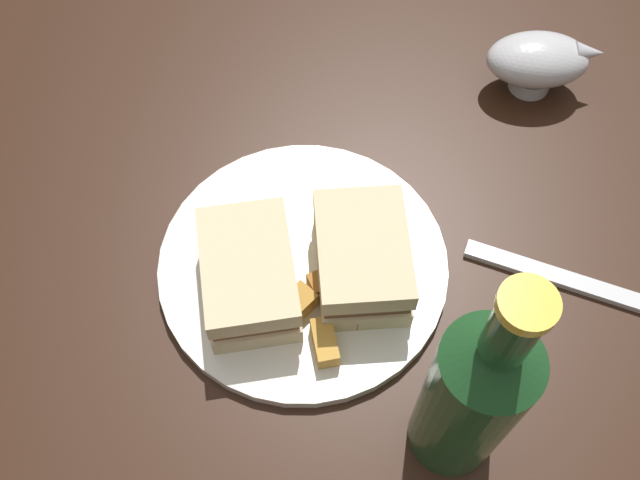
{
  "coord_description": "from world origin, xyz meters",
  "views": [
    {
      "loc": [
        -0.02,
        0.33,
        1.29
      ],
      "look_at": [
        0.01,
        0.01,
        0.73
      ],
      "focal_mm": 40.41,
      "sensor_mm": 36.0,
      "label": 1
    }
  ],
  "objects_px": {
    "sandwich_half_left": "(249,275)",
    "sandwich_half_right": "(362,258)",
    "gravy_boat": "(539,60)",
    "plate": "(303,265)",
    "cider_bottle": "(473,395)",
    "fork": "(562,278)"
  },
  "relations": [
    {
      "from": "sandwich_half_left",
      "to": "sandwich_half_right",
      "type": "height_order",
      "value": "sandwich_half_right"
    },
    {
      "from": "gravy_boat",
      "to": "fork",
      "type": "height_order",
      "value": "gravy_boat"
    },
    {
      "from": "sandwich_half_right",
      "to": "gravy_boat",
      "type": "bearing_deg",
      "value": -123.11
    },
    {
      "from": "fork",
      "to": "sandwich_half_right",
      "type": "bearing_deg",
      "value": -159.45
    },
    {
      "from": "sandwich_half_left",
      "to": "sandwich_half_right",
      "type": "xyz_separation_m",
      "value": [
        -0.1,
        -0.03,
        0.0
      ]
    },
    {
      "from": "plate",
      "to": "gravy_boat",
      "type": "xyz_separation_m",
      "value": [
        -0.22,
        -0.24,
        0.03
      ]
    },
    {
      "from": "sandwich_half_left",
      "to": "fork",
      "type": "distance_m",
      "value": 0.28
    },
    {
      "from": "sandwich_half_left",
      "to": "sandwich_half_right",
      "type": "relative_size",
      "value": 1.07
    },
    {
      "from": "cider_bottle",
      "to": "fork",
      "type": "height_order",
      "value": "cider_bottle"
    },
    {
      "from": "sandwich_half_right",
      "to": "cider_bottle",
      "type": "bearing_deg",
      "value": 122.25
    },
    {
      "from": "plate",
      "to": "cider_bottle",
      "type": "height_order",
      "value": "cider_bottle"
    },
    {
      "from": "plate",
      "to": "fork",
      "type": "height_order",
      "value": "plate"
    },
    {
      "from": "sandwich_half_right",
      "to": "gravy_boat",
      "type": "relative_size",
      "value": 1.0
    },
    {
      "from": "plate",
      "to": "gravy_boat",
      "type": "relative_size",
      "value": 2.17
    },
    {
      "from": "plate",
      "to": "sandwich_half_right",
      "type": "height_order",
      "value": "sandwich_half_right"
    },
    {
      "from": "sandwich_half_right",
      "to": "fork",
      "type": "bearing_deg",
      "value": -174.14
    },
    {
      "from": "plate",
      "to": "fork",
      "type": "relative_size",
      "value": 1.47
    },
    {
      "from": "sandwich_half_left",
      "to": "sandwich_half_right",
      "type": "distance_m",
      "value": 0.1
    },
    {
      "from": "sandwich_half_left",
      "to": "fork",
      "type": "xyz_separation_m",
      "value": [
        -0.28,
        -0.04,
        -0.04
      ]
    },
    {
      "from": "sandwich_half_left",
      "to": "cider_bottle",
      "type": "relative_size",
      "value": 0.5
    },
    {
      "from": "sandwich_half_left",
      "to": "gravy_boat",
      "type": "distance_m",
      "value": 0.38
    },
    {
      "from": "plate",
      "to": "gravy_boat",
      "type": "bearing_deg",
      "value": -131.51
    }
  ]
}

